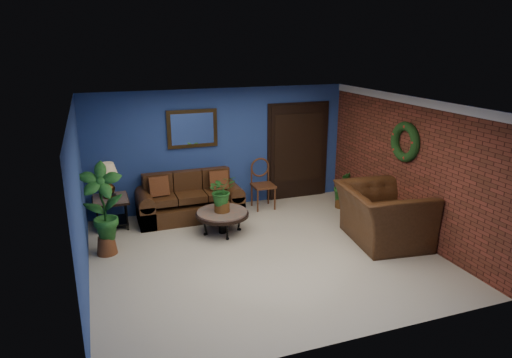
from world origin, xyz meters
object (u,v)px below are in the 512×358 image
object	(u,v)px
table_lamp	(108,176)
side_chair	(262,180)
armchair	(383,215)
sofa	(189,202)
end_table	(111,204)
coffee_table	(222,214)

from	to	relation	value
table_lamp	side_chair	xyz separation A→B (m)	(3.07, 0.08, -0.42)
table_lamp	armchair	size ratio (longest dim) A/B	0.43
sofa	end_table	world-z (taller)	sofa
sofa	side_chair	distance (m)	1.60
sofa	side_chair	size ratio (longest dim) A/B	1.95
end_table	table_lamp	size ratio (longest dim) A/B	1.02
armchair	sofa	bearing A→B (deg)	59.51
side_chair	armchair	bearing A→B (deg)	-59.33
end_table	side_chair	bearing A→B (deg)	1.45
end_table	armchair	distance (m)	5.00
coffee_table	armchair	bearing A→B (deg)	-26.96
side_chair	table_lamp	bearing A→B (deg)	-178.27
sofa	table_lamp	xyz separation A→B (m)	(-1.50, -0.03, 0.71)
sofa	armchair	bearing A→B (deg)	-37.89
coffee_table	armchair	world-z (taller)	armchair
sofa	coffee_table	xyz separation A→B (m)	(0.40, -1.00, 0.06)
sofa	end_table	distance (m)	1.51
sofa	side_chair	bearing A→B (deg)	1.84
coffee_table	table_lamp	distance (m)	2.23
sofa	end_table	bearing A→B (deg)	-178.96
armchair	end_table	bearing A→B (deg)	70.37
end_table	table_lamp	world-z (taller)	table_lamp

